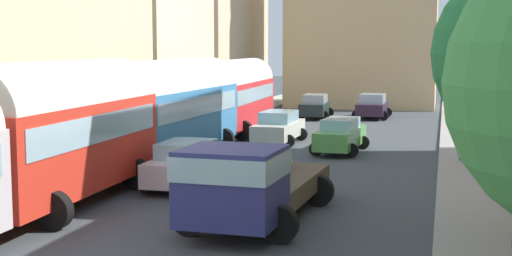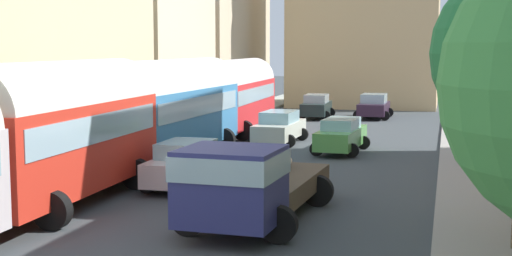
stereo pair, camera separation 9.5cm
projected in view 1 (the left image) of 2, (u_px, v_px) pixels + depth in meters
The scene contains 17 objects.
ground_plane at pixel (295, 154), 31.28m from camera, with size 154.00×154.00×0.00m, color #3D4345.
sidewalk_left at pixel (139, 147), 33.09m from camera, with size 2.50×70.00×0.14m, color #A6ACA1.
sidewalk_right at pixel (470, 159), 29.46m from camera, with size 2.50×70.00×0.14m, color gray.
building_left_2 at pixel (36, 48), 31.25m from camera, with size 4.85×14.31×9.12m.
building_left_3 at pixel (155, 59), 43.36m from camera, with size 4.22×9.74×7.73m.
building_left_4 at pixel (214, 26), 55.54m from camera, with size 5.69×14.02×12.21m.
distant_church at pixel (363, 15), 55.00m from camera, with size 10.97×7.43×20.25m.
parked_bus_1 at pixel (61, 126), 21.11m from camera, with size 3.46×8.75×4.23m.
parked_bus_2 at pixel (173, 104), 29.77m from camera, with size 3.54×9.35×4.11m.
parked_bus_3 at pixel (235, 93), 38.44m from camera, with size 3.42×9.06×3.93m.
cargo_truck_0 at pixel (249, 182), 18.64m from camera, with size 3.40×7.15×2.26m.
car_0 at pixel (340, 135), 31.78m from camera, with size 2.30×4.35×1.50m.
car_1 at pixel (372, 106), 46.54m from camera, with size 2.35×3.85×1.57m.
car_2 at pixel (187, 164), 23.96m from camera, with size 2.36×4.03×1.53m.
car_3 at pixel (279, 127), 34.78m from camera, with size 2.32×4.35×1.54m.
car_4 at pixel (315, 106), 46.56m from camera, with size 2.21×3.93×1.54m.
pedestrian_1 at pixel (463, 138), 28.71m from camera, with size 0.51×0.51×1.79m.
Camera 1 is at (6.16, -3.38, 4.68)m, focal length 51.07 mm.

